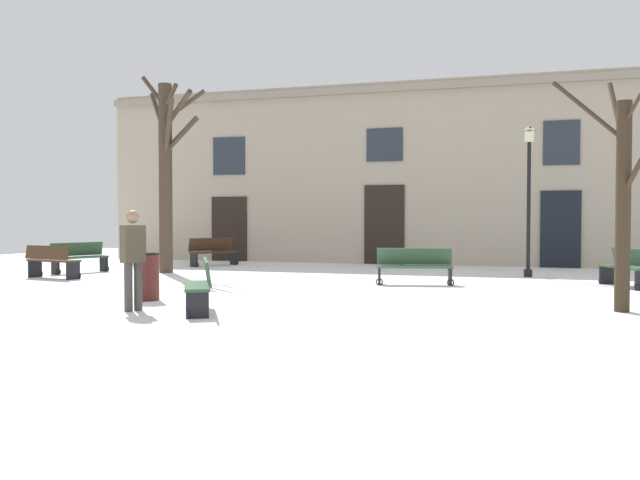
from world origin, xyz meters
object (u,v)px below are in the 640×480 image
at_px(bench_back_to_back_right, 79,257).
at_px(streetlamp, 529,185).
at_px(tree_foreground, 167,167).
at_px(bench_near_lamp, 213,251).
at_px(litter_bin, 147,276).
at_px(bench_far_corner, 200,285).
at_px(bench_facing_shops, 627,267).
at_px(bench_near_center_tree, 52,261).
at_px(tree_left_of_center, 623,194).
at_px(person_near_bench, 133,255).
at_px(bench_by_litter_bin, 414,266).

bearing_deg(bench_back_to_back_right, streetlamp, -56.07).
relative_size(tree_foreground, bench_near_lamp, 3.38).
height_order(litter_bin, bench_far_corner, litter_bin).
bearing_deg(bench_facing_shops, litter_bin, -83.89).
bearing_deg(bench_back_to_back_right, bench_near_center_tree, -142.25).
bearing_deg(bench_near_center_tree, streetlamp, -148.98).
bearing_deg(litter_bin, streetlamp, 47.91).
height_order(bench_facing_shops, bench_near_lamp, bench_near_lamp).
xyz_separation_m(tree_foreground, bench_facing_shops, (12.11, -0.49, -2.58)).
height_order(tree_left_of_center, person_near_bench, tree_left_of_center).
bearing_deg(litter_bin, bench_facing_shops, 31.09).
bearing_deg(tree_left_of_center, streetlamp, 103.64).
relative_size(tree_left_of_center, bench_back_to_back_right, 2.41).
bearing_deg(bench_by_litter_bin, streetlamp, 37.61).
relative_size(bench_near_center_tree, bench_facing_shops, 1.00).
relative_size(bench_near_center_tree, bench_far_corner, 1.03).
distance_m(bench_facing_shops, person_near_bench, 10.97).
xyz_separation_m(tree_foreground, bench_near_lamp, (-0.03, 3.01, -2.57)).
bearing_deg(litter_bin, bench_far_corner, -34.36).
distance_m(bench_by_litter_bin, person_near_bench, 7.15).
height_order(tree_foreground, bench_by_litter_bin, tree_foreground).
relative_size(litter_bin, bench_near_center_tree, 0.55).
bearing_deg(streetlamp, litter_bin, -132.09).
bearing_deg(bench_by_litter_bin, tree_foreground, 157.41).
height_order(tree_foreground, bench_near_center_tree, tree_foreground).
xyz_separation_m(bench_by_litter_bin, bench_facing_shops, (4.73, 0.85, 0.02)).
xyz_separation_m(tree_left_of_center, bench_far_corner, (-6.78, -2.21, -1.53)).
relative_size(litter_bin, bench_facing_shops, 0.56).
height_order(streetlamp, bench_near_center_tree, streetlamp).
xyz_separation_m(tree_left_of_center, streetlamp, (-1.61, 6.65, 0.46)).
distance_m(litter_bin, bench_by_litter_bin, 6.38).
bearing_deg(tree_foreground, bench_by_litter_bin, -10.29).
height_order(tree_foreground, streetlamp, tree_foreground).
height_order(bench_back_to_back_right, person_near_bench, person_near_bench).
xyz_separation_m(tree_left_of_center, tree_foreground, (-11.52, 4.97, 1.05)).
relative_size(bench_near_center_tree, bench_back_to_back_right, 0.97).
height_order(bench_far_corner, bench_back_to_back_right, bench_far_corner).
relative_size(streetlamp, bench_near_center_tree, 2.44).
relative_size(litter_bin, bench_far_corner, 0.57).
height_order(tree_left_of_center, bench_facing_shops, tree_left_of_center).
height_order(bench_near_center_tree, person_near_bench, person_near_bench).
distance_m(bench_near_center_tree, bench_by_litter_bin, 9.39).
xyz_separation_m(bench_facing_shops, bench_back_to_back_right, (-14.52, -0.28, -0.00)).
relative_size(bench_near_lamp, person_near_bench, 0.97).
relative_size(litter_bin, bench_near_lamp, 0.54).
bearing_deg(tree_left_of_center, bench_near_center_tree, 169.74).
bearing_deg(tree_foreground, tree_left_of_center, -23.33).
xyz_separation_m(tree_foreground, person_near_bench, (3.59, -7.39, -2.08)).
relative_size(litter_bin, bench_by_litter_bin, 0.49).
bearing_deg(streetlamp, bench_near_center_tree, -160.44).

